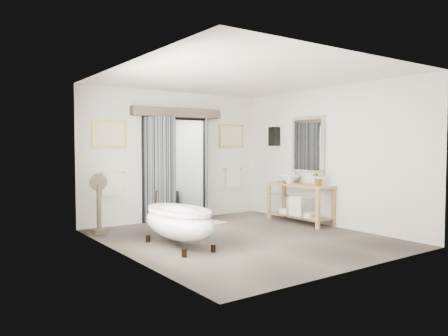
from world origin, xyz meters
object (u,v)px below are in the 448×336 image
(clawfoot_tub, at_px, (179,221))
(vanity, at_px, (299,200))
(rug, at_px, (195,224))
(basin, at_px, (289,179))

(clawfoot_tub, height_order, vanity, clawfoot_tub)
(clawfoot_tub, distance_m, rug, 2.18)
(vanity, xyz_separation_m, basin, (-0.00, 0.33, 0.43))
(vanity, height_order, basin, basin)
(vanity, distance_m, basin, 0.54)
(vanity, bearing_deg, basin, 90.45)
(clawfoot_tub, xyz_separation_m, rug, (1.34, 1.67, -0.42))
(rug, relative_size, basin, 2.40)
(rug, bearing_deg, vanity, -32.17)
(rug, bearing_deg, clawfoot_tub, -128.83)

